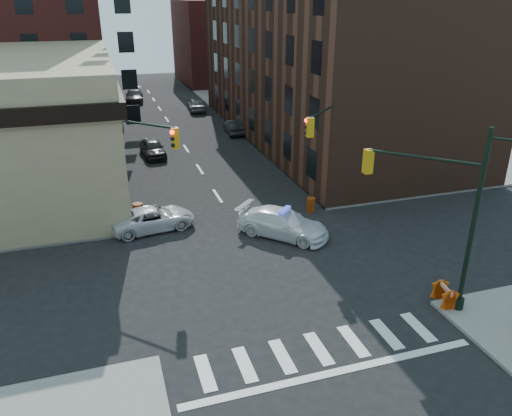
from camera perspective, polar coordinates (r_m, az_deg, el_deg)
ground at (r=25.52m, az=0.87°, el=-6.59°), size 140.00×140.00×0.00m
sidewalk_ne at (r=62.86m, az=11.62°, el=11.14°), size 34.00×54.50×0.15m
commercial_row_ne at (r=48.24m, az=7.42°, el=16.23°), size 14.00×34.00×14.00m
filler_nw at (r=83.62m, az=-24.98°, el=17.95°), size 20.00×18.00×16.00m
filler_ne at (r=82.04m, az=-2.79°, el=18.47°), size 16.00×16.00×12.00m
signal_pole_se at (r=21.82m, az=20.97°, el=-0.11°), size 5.40×5.27×8.00m
signal_pole_nw at (r=27.65m, az=-14.30°, el=4.90°), size 3.58×3.67×8.00m
signal_pole_ne at (r=30.50m, az=8.23°, el=7.08°), size 3.67×3.58×8.00m
tree_ne_near at (r=50.06m, az=-0.37°, el=12.60°), size 3.00×3.00×4.85m
tree_ne_far at (r=57.64m, az=-2.80°, el=13.97°), size 3.00×3.00×4.85m
police_car at (r=28.28m, az=3.09°, el=-1.76°), size 5.27×5.27×1.54m
pickup at (r=29.69m, az=-11.70°, el=-1.17°), size 5.14×2.94×1.35m
parked_car_wnear at (r=43.40m, az=-11.74°, el=6.72°), size 2.08×4.48×1.48m
parked_car_wfar at (r=54.03m, az=-15.70°, el=9.47°), size 1.54×4.06×1.32m
parked_car_wdeep at (r=67.29m, az=-13.74°, el=12.34°), size 2.69×5.54×1.55m
parked_car_enear at (r=50.00m, az=-2.54°, el=9.29°), size 1.73×4.31×1.39m
parked_car_efar at (r=60.62m, az=-6.82°, el=11.70°), size 2.28×4.77×1.57m
pedestrian_a at (r=29.42m, az=-16.08°, el=-1.02°), size 0.80×0.75×1.83m
pedestrian_b at (r=32.61m, az=-21.86°, el=0.41°), size 0.84×0.67×1.65m
pedestrian_c at (r=29.99m, az=-23.30°, el=-1.54°), size 1.20×0.86×1.89m
barrel_road at (r=31.66m, az=6.27°, el=0.36°), size 0.66×0.66×0.94m
barrel_bank at (r=31.15m, az=-13.30°, el=-0.42°), size 0.60×0.60×1.07m
barricade_se_a at (r=23.60m, az=20.74°, el=-9.30°), size 0.77×1.26×0.89m
barricade_nw_a at (r=31.04m, az=-16.60°, el=-0.73°), size 1.31×0.84×0.91m
barricade_nw_b at (r=31.44m, az=-18.80°, el=-0.69°), size 1.31×0.81×0.92m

